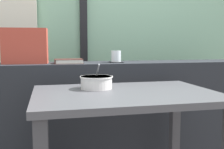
{
  "coord_description": "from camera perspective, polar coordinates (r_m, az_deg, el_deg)",
  "views": [
    {
      "loc": [
        -0.43,
        -1.57,
        0.97
      ],
      "look_at": [
        0.01,
        0.31,
        0.76
      ],
      "focal_mm": 44.1,
      "sensor_mm": 36.0,
      "label": 1
    }
  ],
  "objects": [
    {
      "name": "soup_bowl",
      "position": [
        1.65,
        -3.25,
        -1.66
      ],
      "size": [
        0.2,
        0.2,
        0.15
      ],
      "color": "silver",
      "rests_on": "breakfast_table"
    },
    {
      "name": "juice_glass",
      "position": [
        2.17,
        0.84,
        3.71
      ],
      "size": [
        0.08,
        0.08,
        0.09
      ],
      "color": "white",
      "rests_on": "coaster_square"
    },
    {
      "name": "closed_book",
      "position": [
        2.09,
        -9.02,
        2.74
      ],
      "size": [
        0.21,
        0.16,
        0.03
      ],
      "color": "#47231E",
      "rests_on": "dark_console_ledge"
    },
    {
      "name": "coaster_square",
      "position": [
        2.17,
        0.84,
        2.58
      ],
      "size": [
        0.1,
        0.1,
        0.0
      ],
      "primitive_type": "cube",
      "color": "black",
      "rests_on": "dark_console_ledge"
    },
    {
      "name": "breakfast_table",
      "position": [
        1.57,
        2.78,
        -7.7
      ],
      "size": [
        1.02,
        0.72,
        0.7
      ],
      "color": "#414145",
      "rests_on": "ground"
    },
    {
      "name": "curtain_left_panel",
      "position": [
        2.78,
        -21.21,
        11.68
      ],
      "size": [
        0.56,
        0.06,
        2.5
      ],
      "primitive_type": "cube",
      "color": "beige",
      "rests_on": "ground"
    },
    {
      "name": "dark_console_ledge",
      "position": [
        2.24,
        -1.69,
        -8.1
      ],
      "size": [
        2.8,
        0.36,
        0.83
      ],
      "primitive_type": "cube",
      "color": "#23262B",
      "rests_on": "ground"
    },
    {
      "name": "outdoor_backdrop",
      "position": [
        2.91,
        -4.68,
        14.81
      ],
      "size": [
        4.8,
        0.08,
        2.8
      ],
      "primitive_type": "cube",
      "color": "#84B293",
      "rests_on": "ground"
    },
    {
      "name": "window_divider_post",
      "position": [
        2.82,
        -5.96,
        13.02
      ],
      "size": [
        0.07,
        0.05,
        2.6
      ],
      "primitive_type": "cube",
      "color": "black",
      "rests_on": "ground"
    },
    {
      "name": "throw_pillow",
      "position": [
        2.13,
        -17.56,
        5.65
      ],
      "size": [
        0.33,
        0.16,
        0.26
      ],
      "primitive_type": "cube",
      "rotation": [
        0.0,
        0.0,
        -0.07
      ],
      "color": "#B74233",
      "rests_on": "dark_console_ledge"
    }
  ]
}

